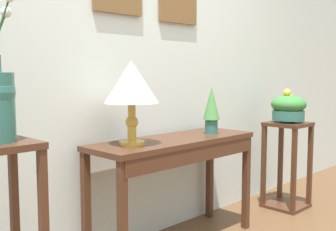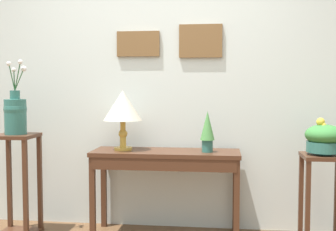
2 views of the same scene
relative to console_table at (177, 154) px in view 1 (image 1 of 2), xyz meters
The scene contains 6 objects.
back_wall_with_art 0.84m from the console_table, 111.13° to the left, with size 9.00×0.13×2.80m.
console_table is the anchor object (origin of this frame).
table_lamp 0.60m from the console_table, behind, with size 0.33×0.33×0.51m.
potted_plant_on_console 0.46m from the console_table, ahead, with size 0.12×0.12×0.34m.
pedestal_stand_right 1.30m from the console_table, ahead, with size 0.33×0.33×0.75m.
planter_bowl_wide_right 1.29m from the console_table, ahead, with size 0.30×0.30×0.29m.
Camera 1 is at (-1.87, -0.63, 1.17)m, focal length 44.65 mm.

